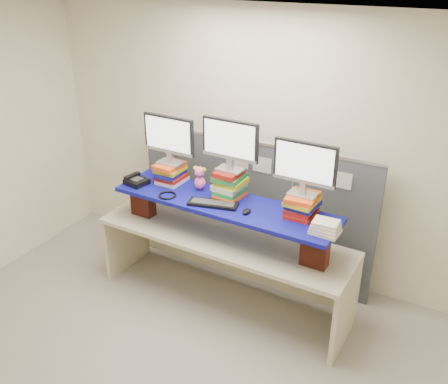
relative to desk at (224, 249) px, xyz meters
The scene contains 18 objects.
room 1.41m from the desk, 88.93° to the right, with size 5.00×4.00×2.80m.
cubicle_partition 0.63m from the desk, 87.97° to the left, with size 2.60×0.06×1.53m.
desk is the anchor object (origin of this frame).
brick_pier_left 0.98m from the desk, behind, with size 0.23×0.13×0.32m, color maroon.
brick_pier_right 0.98m from the desk, ahead, with size 0.23×0.13×0.32m, color maroon.
blue_board 0.49m from the desk, ahead, with size 2.17×0.54×0.04m, color #0D0A7F.
book_stack_left 0.92m from the desk, 167.66° to the left, with size 0.26×0.31×0.20m.
book_stack_center 0.65m from the desk, 89.88° to the left, with size 0.28×0.32×0.27m.
book_stack_right 0.95m from the desk, ahead, with size 0.28×0.31×0.20m.
monitor_left 1.20m from the desk, 167.72° to the left, with size 0.56×0.17×0.48m.
monitor_center 1.06m from the desk, 90.02° to the left, with size 0.56×0.17×0.48m.
monitor_right 1.22m from the desk, ahead, with size 0.56×0.17×0.48m.
keyboard 0.54m from the desk, 119.36° to the right, with size 0.48×0.25×0.03m.
mouse 0.61m from the desk, 20.31° to the right, with size 0.06×0.11×0.04m, color black.
desk_phone 1.11m from the desk, behind, with size 0.24×0.22×0.09m.
headset 0.76m from the desk, 164.79° to the right, with size 0.17×0.17×0.02m, color black.
plush_toy 0.73m from the desk, 158.03° to the left, with size 0.14×0.10×0.24m.
binder_stack 1.15m from the desk, ahead, with size 0.24×0.20×0.11m.
Camera 1 is at (1.89, -2.48, 3.20)m, focal length 40.00 mm.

